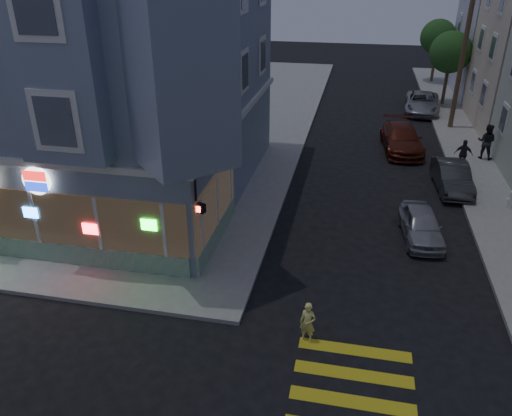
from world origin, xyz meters
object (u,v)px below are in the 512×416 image
(pedestrian_b, at_px, (463,154))
(traffic_signal, at_px, (194,190))
(parked_car_c, at_px, (402,138))
(pedestrian_a, at_px, (486,142))
(street_tree_far, at_px, (438,37))
(utility_pole, at_px, (463,54))
(parked_car_a, at_px, (421,225))
(street_tree_near, at_px, (451,52))
(running_child, at_px, (308,323))
(parked_car_b, at_px, (452,177))
(fire_hydrant, at_px, (512,198))
(parked_car_d, at_px, (422,103))

(pedestrian_b, xyz_separation_m, traffic_signal, (-10.58, -12.34, 2.48))
(pedestrian_b, distance_m, parked_car_c, 3.90)
(pedestrian_a, relative_size, parked_car_c, 0.38)
(pedestrian_a, bearing_deg, street_tree_far, -66.56)
(utility_pole, distance_m, parked_car_a, 16.18)
(parked_car_c, bearing_deg, pedestrian_a, -15.38)
(utility_pole, relative_size, street_tree_near, 1.70)
(running_child, distance_m, pedestrian_a, 18.32)
(running_child, xyz_separation_m, parked_car_b, (5.60, 12.09, 0.01))
(utility_pole, xyz_separation_m, street_tree_far, (0.20, 14.00, -0.86))
(street_tree_far, height_order, pedestrian_b, street_tree_far)
(parked_car_b, height_order, parked_car_c, parked_car_c)
(pedestrian_a, xyz_separation_m, fire_hydrant, (0.00, -6.21, -0.54))
(utility_pole, height_order, traffic_signal, utility_pole)
(pedestrian_a, distance_m, parked_car_b, 5.01)
(parked_car_b, relative_size, traffic_signal, 0.84)
(running_child, relative_size, traffic_signal, 0.27)
(street_tree_near, distance_m, running_child, 29.26)
(utility_pole, relative_size, traffic_signal, 1.88)
(traffic_signal, bearing_deg, parked_car_d, 89.84)
(parked_car_c, relative_size, parked_car_d, 1.00)
(parked_car_b, relative_size, parked_car_d, 0.80)
(parked_car_b, relative_size, parked_car_c, 0.79)
(running_child, height_order, traffic_signal, traffic_signal)
(pedestrian_a, bearing_deg, utility_pole, -58.91)
(street_tree_far, bearing_deg, fire_hydrant, -88.23)
(parked_car_a, distance_m, parked_car_d, 19.08)
(parked_car_d, bearing_deg, street_tree_near, 57.70)
(pedestrian_b, xyz_separation_m, parked_car_a, (-2.74, -7.90, -0.31))
(utility_pole, bearing_deg, fire_hydrant, -85.19)
(street_tree_near, relative_size, parked_car_d, 1.05)
(utility_pole, bearing_deg, pedestrian_a, -80.02)
(street_tree_near, height_order, parked_car_a, street_tree_near)
(street_tree_near, distance_m, parked_car_d, 4.33)
(street_tree_near, relative_size, parked_car_c, 1.05)
(street_tree_near, xyz_separation_m, traffic_signal, (-11.20, -25.75, -0.54))
(street_tree_near, height_order, pedestrian_b, street_tree_near)
(street_tree_far, height_order, parked_car_c, street_tree_far)
(street_tree_far, distance_m, fire_hydrant, 26.12)
(running_child, distance_m, fire_hydrant, 12.99)
(utility_pole, bearing_deg, parked_car_d, 112.53)
(street_tree_near, xyz_separation_m, fire_hydrant, (0.80, -17.89, -3.36))
(pedestrian_b, height_order, parked_car_a, pedestrian_b)
(street_tree_far, bearing_deg, street_tree_near, -90.00)
(pedestrian_a, xyz_separation_m, pedestrian_b, (-1.42, -1.73, -0.20))
(parked_car_b, xyz_separation_m, fire_hydrant, (2.30, -1.78, -0.09))
(parked_car_a, height_order, parked_car_d, parked_car_d)
(pedestrian_a, distance_m, parked_car_d, 9.73)
(parked_car_b, distance_m, fire_hydrant, 2.91)
(fire_hydrant, bearing_deg, utility_pole, 94.81)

